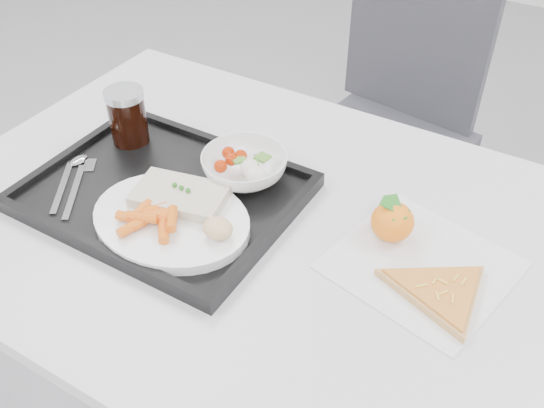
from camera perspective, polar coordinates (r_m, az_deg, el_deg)
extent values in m
cube|color=#ACABAE|center=(1.02, -0.01, -2.35)|extent=(1.20, 0.80, 0.03)
cylinder|color=#47474C|center=(1.72, -9.66, 1.24)|extent=(0.04, 0.04, 0.72)
cube|color=#35353C|center=(1.74, 10.10, 5.30)|extent=(0.48, 0.48, 0.04)
cube|color=#35353C|center=(1.78, 13.51, 14.90)|extent=(0.42, 0.09, 0.46)
cylinder|color=#47474C|center=(1.81, 1.80, -1.86)|extent=(0.03, 0.03, 0.43)
cylinder|color=#47474C|center=(1.72, 12.37, -5.94)|extent=(0.03, 0.03, 0.43)
cylinder|color=#47474C|center=(2.07, 6.73, 3.88)|extent=(0.03, 0.03, 0.43)
cylinder|color=#47474C|center=(1.98, 16.12, 0.61)|extent=(0.03, 0.03, 0.43)
cube|color=black|center=(1.07, -10.15, 0.90)|extent=(0.45, 0.35, 0.01)
cube|color=black|center=(1.17, -5.11, 5.87)|extent=(0.45, 0.02, 0.01)
cube|color=black|center=(0.98, -16.32, -3.80)|extent=(0.45, 0.02, 0.01)
cube|color=black|center=(0.97, -0.18, -2.63)|extent=(0.02, 0.32, 0.01)
cube|color=black|center=(1.20, -18.32, 4.73)|extent=(0.02, 0.32, 0.01)
cylinder|color=white|center=(0.99, -9.45, -1.51)|extent=(0.27, 0.27, 0.02)
cube|color=beige|center=(1.01, -8.64, 0.80)|extent=(0.17, 0.12, 0.02)
sphere|color=#236B1C|center=(1.01, -9.16, 1.78)|extent=(0.01, 0.01, 0.01)
sphere|color=#236B1C|center=(1.01, -8.54, 1.53)|extent=(0.01, 0.01, 0.01)
sphere|color=#236B1C|center=(1.00, -7.90, 1.28)|extent=(0.01, 0.01, 0.01)
ellipsoid|color=tan|center=(0.93, -5.12, -2.29)|extent=(0.05, 0.04, 0.03)
imported|color=white|center=(1.07, -2.59, 3.54)|extent=(0.15, 0.15, 0.05)
cylinder|color=black|center=(1.19, -13.41, 7.83)|extent=(0.07, 0.07, 0.10)
cylinder|color=#A5A8AD|center=(1.16, -13.80, 10.00)|extent=(0.07, 0.07, 0.01)
cube|color=silver|center=(1.12, -19.11, 1.56)|extent=(0.09, 0.13, 0.00)
ellipsoid|color=silver|center=(1.18, -17.77, 3.98)|extent=(0.04, 0.05, 0.01)
cube|color=silver|center=(1.10, -18.12, 1.11)|extent=(0.09, 0.13, 0.00)
cube|color=silver|center=(1.16, -16.78, 3.50)|extent=(0.04, 0.04, 0.00)
cube|color=silver|center=(0.97, 13.85, -5.61)|extent=(0.29, 0.29, 0.00)
ellipsoid|color=#FF5203|center=(0.98, 11.26, -1.64)|extent=(0.09, 0.09, 0.06)
cube|color=#236B1C|center=(0.96, 11.49, -0.31)|extent=(0.05, 0.05, 0.02)
cube|color=#236B1C|center=(0.96, 11.49, -0.31)|extent=(0.05, 0.03, 0.02)
cylinder|color=tan|center=(0.92, 15.54, -8.02)|extent=(0.22, 0.22, 0.01)
cylinder|color=red|center=(0.92, 15.62, -7.68)|extent=(0.20, 0.20, 0.00)
cube|color=#EABC47|center=(0.92, 15.70, -7.00)|extent=(0.02, 0.01, 0.00)
cube|color=#EABC47|center=(0.93, 16.89, -6.69)|extent=(0.01, 0.02, 0.00)
cube|color=#EABC47|center=(0.93, 17.59, -6.99)|extent=(0.00, 0.02, 0.00)
cube|color=#EABC47|center=(0.92, 15.10, -6.95)|extent=(0.00, 0.02, 0.00)
cube|color=#EABC47|center=(0.91, 13.88, -7.49)|extent=(0.01, 0.01, 0.00)
cube|color=#EABC47|center=(0.91, 15.78, -8.06)|extent=(0.01, 0.02, 0.00)
cube|color=#EABC47|center=(0.90, 15.29, -8.36)|extent=(0.01, 0.02, 0.00)
cube|color=#EABC47|center=(0.91, 16.62, -8.53)|extent=(0.01, 0.02, 0.00)
cylinder|color=orange|center=(0.97, -10.90, -1.24)|extent=(0.05, 0.04, 0.02)
cylinder|color=orange|center=(0.98, -13.10, -1.33)|extent=(0.05, 0.03, 0.02)
cylinder|color=orange|center=(0.95, -10.19, -2.46)|extent=(0.05, 0.05, 0.02)
cylinder|color=orange|center=(0.98, -11.78, -1.43)|extent=(0.03, 0.05, 0.02)
cylinder|color=orange|center=(0.96, -9.40, -1.38)|extent=(0.04, 0.05, 0.02)
cylinder|color=orange|center=(0.99, -11.16, -0.55)|extent=(0.04, 0.05, 0.02)
cylinder|color=orange|center=(0.98, -12.30, -0.70)|extent=(0.02, 0.05, 0.02)
cylinder|color=orange|center=(0.97, -12.13, -1.22)|extent=(0.05, 0.03, 0.02)
cylinder|color=orange|center=(0.98, -10.52, -0.89)|extent=(0.05, 0.04, 0.02)
cylinder|color=orange|center=(0.97, -13.05, -2.08)|extent=(0.03, 0.05, 0.02)
sphere|color=#A52303|center=(1.07, -3.83, 4.21)|extent=(0.02, 0.02, 0.02)
sphere|color=#A52303|center=(1.08, -2.96, 4.53)|extent=(0.02, 0.02, 0.02)
sphere|color=#A52303|center=(1.09, -4.13, 4.82)|extent=(0.02, 0.02, 0.02)
sphere|color=#A52303|center=(1.05, -4.86, 3.56)|extent=(0.02, 0.02, 0.02)
ellipsoid|color=silver|center=(1.05, -2.10, 3.45)|extent=(0.03, 0.03, 0.03)
ellipsoid|color=silver|center=(1.04, -1.50, 2.79)|extent=(0.03, 0.03, 0.03)
ellipsoid|color=silver|center=(1.04, -1.70, 2.92)|extent=(0.03, 0.03, 0.03)
cube|color=#4F842B|center=(1.06, -3.18, 4.26)|extent=(0.03, 0.03, 0.00)
cube|color=#4F842B|center=(1.07, -0.89, 4.42)|extent=(0.03, 0.03, 0.00)
cube|color=#4F842B|center=(1.05, -1.88, 3.77)|extent=(0.03, 0.03, 0.00)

